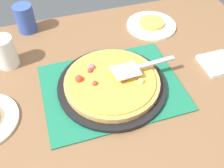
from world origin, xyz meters
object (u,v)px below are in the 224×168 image
at_px(pizza, 112,81).
at_px(pizza_server, 139,67).
at_px(pizza_pan, 112,85).
at_px(served_slice_right, 152,23).
at_px(plate_far_right, 151,25).
at_px(cup_near, 25,19).
at_px(cup_far, 5,52).
at_px(napkin_stack, 218,64).

bearing_deg(pizza, pizza_server, 2.89).
bearing_deg(pizza_pan, served_slice_right, 47.30).
xyz_separation_m(pizza, pizza_server, (0.10, 0.00, 0.04)).
bearing_deg(plate_far_right, cup_near, 165.88).
distance_m(cup_near, pizza_server, 0.56).
distance_m(pizza_pan, served_slice_right, 0.41).
bearing_deg(cup_far, pizza_pan, -34.65).
bearing_deg(napkin_stack, pizza_server, 177.51).
distance_m(pizza_pan, cup_far, 0.42).
height_order(plate_far_right, served_slice_right, served_slice_right).
bearing_deg(napkin_stack, pizza_pan, 178.86).
height_order(cup_near, pizza_server, cup_near).
bearing_deg(cup_near, pizza_pan, -60.07).
height_order(pizza_pan, pizza, pizza).
relative_size(pizza, served_slice_right, 3.00).
relative_size(cup_far, pizza_server, 0.52).
bearing_deg(cup_near, pizza_server, -51.01).
xyz_separation_m(cup_far, napkin_stack, (0.76, -0.24, -0.05)).
xyz_separation_m(pizza, cup_near, (-0.25, 0.44, 0.03)).
bearing_deg(pizza_server, served_slice_right, 58.51).
xyz_separation_m(pizza, napkin_stack, (0.42, -0.01, -0.03)).
xyz_separation_m(plate_far_right, served_slice_right, (0.00, 0.00, 0.01)).
height_order(pizza, plate_far_right, pizza).
height_order(plate_far_right, pizza_server, pizza_server).
distance_m(pizza_pan, napkin_stack, 0.42).
distance_m(pizza_pan, cup_near, 0.51).
bearing_deg(cup_near, cup_far, -113.70).
height_order(cup_near, napkin_stack, cup_near).
height_order(cup_far, napkin_stack, cup_far).
relative_size(served_slice_right, cup_far, 0.92).
xyz_separation_m(cup_near, pizza_server, (0.35, -0.43, 0.01)).
height_order(cup_far, pizza_server, cup_far).
distance_m(plate_far_right, served_slice_right, 0.01).
bearing_deg(pizza_pan, napkin_stack, -1.14).
xyz_separation_m(pizza, served_slice_right, (0.28, 0.30, -0.02)).
bearing_deg(served_slice_right, cup_near, 165.88).
height_order(plate_far_right, cup_near, cup_near).
height_order(pizza_pan, served_slice_right, served_slice_right).
bearing_deg(plate_far_right, cup_far, -173.73).
xyz_separation_m(pizza, cup_far, (-0.34, 0.23, 0.03)).
bearing_deg(cup_far, pizza, -34.63).
relative_size(pizza_pan, served_slice_right, 3.45).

